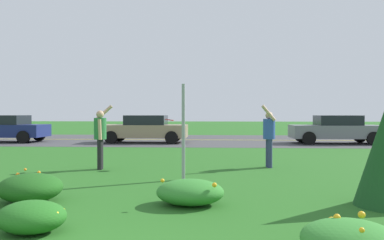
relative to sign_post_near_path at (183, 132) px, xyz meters
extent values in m
plane|color=#26601E|center=(-1.09, 3.52, -1.12)|extent=(120.00, 120.00, 0.00)
cube|color=#424244|center=(-1.09, 13.43, -1.12)|extent=(120.00, 9.98, 0.01)
cube|color=yellow|center=(-1.09, 13.43, -1.11)|extent=(120.00, 0.16, 0.00)
ellipsoid|color=#23661E|center=(-1.64, -4.11, -0.91)|extent=(0.90, 0.76, 0.42)
sphere|color=yellow|center=(-1.27, -3.97, -0.85)|extent=(0.05, 0.05, 0.05)
sphere|color=yellow|center=(-1.80, -3.87, -0.84)|extent=(0.09, 0.09, 0.09)
sphere|color=yellow|center=(-2.02, -4.10, -0.88)|extent=(0.09, 0.09, 0.09)
sphere|color=yellow|center=(-1.27, -4.19, -0.85)|extent=(0.07, 0.07, 0.07)
sphere|color=yellow|center=(-1.49, -4.27, -0.78)|extent=(0.07, 0.07, 0.07)
sphere|color=yellow|center=(-1.65, -4.30, -0.85)|extent=(0.07, 0.07, 0.07)
ellipsoid|color=#1E5619|center=(-2.50, -2.41, -0.87)|extent=(1.11, 1.07, 0.50)
sphere|color=orange|center=(-2.88, -2.11, -0.69)|extent=(0.07, 0.07, 0.07)
sphere|color=orange|center=(-2.76, -2.07, -0.60)|extent=(0.05, 0.05, 0.05)
sphere|color=orange|center=(-2.47, -2.14, -0.64)|extent=(0.06, 0.06, 0.06)
ellipsoid|color=#337F2D|center=(0.32, -2.45, -0.90)|extent=(1.16, 0.93, 0.44)
sphere|color=gold|center=(-0.11, -2.71, -0.67)|extent=(0.07, 0.07, 0.07)
sphere|color=gold|center=(0.50, -2.11, -0.87)|extent=(0.06, 0.06, 0.06)
sphere|color=gold|center=(-0.06, -2.56, -0.79)|extent=(0.06, 0.06, 0.06)
sphere|color=gold|center=(0.74, -2.76, -0.72)|extent=(0.08, 0.08, 0.08)
ellipsoid|color=#337F2D|center=(2.21, -4.76, -0.92)|extent=(1.05, 0.99, 0.41)
sphere|color=gold|center=(2.19, -5.12, -0.70)|extent=(0.06, 0.06, 0.06)
sphere|color=gold|center=(2.47, -4.36, -0.75)|extent=(0.09, 0.09, 0.09)
sphere|color=gold|center=(2.38, -4.79, -0.89)|extent=(0.06, 0.06, 0.06)
sphere|color=gold|center=(2.12, -4.57, -0.73)|extent=(0.08, 0.08, 0.08)
sphere|color=gold|center=(2.11, -4.42, -0.81)|extent=(0.09, 0.09, 0.09)
sphere|color=gold|center=(2.15, -4.33, -0.89)|extent=(0.07, 0.07, 0.07)
cube|color=#93969B|center=(0.00, 0.00, 0.00)|extent=(0.07, 0.10, 2.25)
cylinder|color=#287038|center=(-2.45, 1.54, 0.01)|extent=(0.34, 0.34, 0.59)
sphere|color=tan|center=(-2.45, 1.54, 0.41)|extent=(0.21, 0.21, 0.21)
cylinder|color=black|center=(-2.47, 1.62, -0.70)|extent=(0.14, 0.14, 0.84)
cylinder|color=black|center=(-2.44, 1.45, -0.70)|extent=(0.14, 0.14, 0.84)
cylinder|color=tan|center=(-2.40, 1.74, 0.46)|extent=(0.48, 0.16, 0.44)
cylinder|color=tan|center=(-2.40, 1.35, -0.01)|extent=(0.12, 0.10, 0.56)
cylinder|color=#2D4C9E|center=(2.29, 2.21, -0.01)|extent=(0.34, 0.34, 0.58)
sphere|color=tan|center=(2.29, 2.21, 0.38)|extent=(0.21, 0.21, 0.21)
cylinder|color=navy|center=(2.30, 2.13, -0.71)|extent=(0.14, 0.14, 0.82)
cylinder|color=navy|center=(2.27, 2.30, -0.71)|extent=(0.14, 0.14, 0.82)
cylinder|color=tan|center=(2.24, 2.01, 0.44)|extent=(0.43, 0.15, 0.47)
cylinder|color=tan|center=(2.24, 2.41, -0.03)|extent=(0.12, 0.10, 0.55)
cylinder|color=red|center=(-0.59, 2.08, 0.25)|extent=(0.26, 0.26, 0.07)
torus|color=red|center=(-0.59, 2.08, 0.24)|extent=(0.26, 0.26, 0.07)
cube|color=slate|center=(6.88, 11.18, -0.50)|extent=(4.50, 1.82, 0.66)
cube|color=black|center=(6.98, 11.18, 0.07)|extent=(2.10, 1.64, 0.52)
cylinder|color=black|center=(5.33, 10.29, -0.79)|extent=(0.66, 0.22, 0.66)
cylinder|color=black|center=(5.33, 12.07, -0.79)|extent=(0.66, 0.22, 0.66)
cylinder|color=black|center=(8.43, 10.29, -0.79)|extent=(0.66, 0.22, 0.66)
cylinder|color=black|center=(8.43, 12.07, -0.79)|extent=(0.66, 0.22, 0.66)
cube|color=#937F60|center=(-3.03, 11.18, -0.50)|extent=(4.50, 1.82, 0.66)
cube|color=black|center=(-2.93, 11.18, 0.07)|extent=(2.10, 1.64, 0.52)
cylinder|color=black|center=(-4.58, 10.29, -0.79)|extent=(0.66, 0.22, 0.66)
cylinder|color=black|center=(-4.58, 12.07, -0.79)|extent=(0.66, 0.22, 0.66)
cylinder|color=black|center=(-1.48, 10.29, -0.79)|extent=(0.66, 0.22, 0.66)
cylinder|color=black|center=(-1.48, 12.07, -0.79)|extent=(0.66, 0.22, 0.66)
cube|color=navy|center=(-10.72, 11.18, -0.50)|extent=(4.50, 1.82, 0.66)
cube|color=black|center=(-10.62, 11.18, 0.07)|extent=(2.10, 1.64, 0.52)
cylinder|color=black|center=(-9.17, 10.29, -0.79)|extent=(0.66, 0.22, 0.66)
cylinder|color=black|center=(-9.17, 12.07, -0.79)|extent=(0.66, 0.22, 0.66)
camera|label=1|loc=(0.77, -8.96, 0.44)|focal=36.03mm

